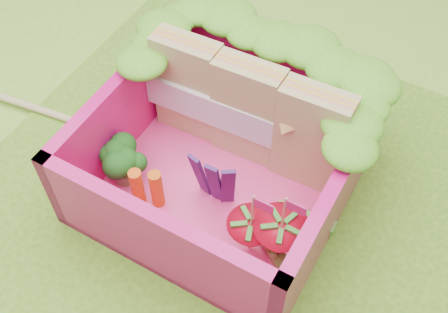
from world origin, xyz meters
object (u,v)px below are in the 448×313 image
at_px(strawberry_right, 279,240).
at_px(broccoli, 121,159).
at_px(bento_box, 224,154).
at_px(strawberry_left, 251,236).
at_px(chopsticks, 84,124).
at_px(sandwich_stack, 248,112).

bearing_deg(strawberry_right, broccoli, 179.84).
relative_size(bento_box, strawberry_left, 2.70).
bearing_deg(broccoli, strawberry_left, -3.11).
height_order(broccoli, strawberry_left, strawberry_left).
bearing_deg(strawberry_left, strawberry_right, 16.70).
relative_size(broccoli, chopsticks, 0.14).
distance_m(sandwich_stack, chopsticks, 1.05).
bearing_deg(bento_box, chopsticks, -176.73).
bearing_deg(strawberry_right, bento_box, 149.66).
height_order(broccoli, strawberry_right, strawberry_right).
distance_m(strawberry_left, strawberry_right, 0.14).
bearing_deg(strawberry_right, strawberry_left, -163.30).
height_order(strawberry_right, chopsticks, strawberry_right).
xyz_separation_m(broccoli, strawberry_right, (0.94, -0.00, -0.03)).
height_order(sandwich_stack, strawberry_left, sandwich_stack).
height_order(bento_box, strawberry_right, strawberry_right).
xyz_separation_m(broccoli, strawberry_left, (0.80, -0.04, -0.05)).
bearing_deg(strawberry_right, sandwich_stack, 131.29).
distance_m(bento_box, strawberry_left, 0.46).
height_order(bento_box, chopsticks, bento_box).
distance_m(strawberry_right, chopsticks, 1.43).
relative_size(sandwich_stack, broccoli, 3.53).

